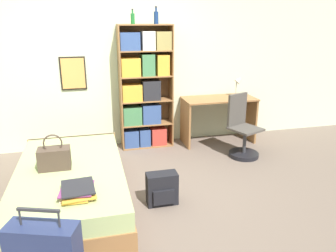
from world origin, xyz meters
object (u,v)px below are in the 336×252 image
object	(u,v)px
bookcase	(144,89)
bottle_green	(133,18)
desk_lamp	(238,83)
desk_chair	(242,136)
bottle_brown	(156,17)
desk	(219,112)
backpack	(162,189)
book_stack_on_bed	(77,191)
handbag	(54,158)
bed	(71,185)

from	to	relation	value
bookcase	bottle_green	size ratio (longest dim) A/B	9.11
desk_lamp	desk_chair	bearing A→B (deg)	-107.36
bottle_brown	bookcase	bearing A→B (deg)	174.01
desk	desk_lamp	bearing A→B (deg)	7.93
bookcase	bottle_brown	xyz separation A→B (m)	(0.20, -0.02, 1.05)
desk_chair	bookcase	bearing A→B (deg)	150.80
desk	backpack	size ratio (longest dim) A/B	3.22
book_stack_on_bed	backpack	size ratio (longest dim) A/B	1.07
handbag	desk_lamp	bearing A→B (deg)	27.53
bottle_brown	backpack	bearing A→B (deg)	-100.41
handbag	desk	xyz separation A→B (m)	(2.45, 1.41, -0.03)
bed	bottle_green	world-z (taller)	bottle_green
book_stack_on_bed	bookcase	world-z (taller)	bookcase
desk_chair	backpack	world-z (taller)	desk_chair
bed	desk	xyz separation A→B (m)	(2.31, 1.41, 0.31)
bed	desk_lamp	bearing A→B (deg)	28.83
backpack	bed	bearing A→B (deg)	164.36
bed	book_stack_on_bed	xyz separation A→B (m)	(0.10, -0.64, 0.26)
bookcase	desk_lamp	world-z (taller)	bookcase
book_stack_on_bed	bottle_brown	xyz separation A→B (m)	(1.20, 2.14, 1.52)
book_stack_on_bed	desk	xyz separation A→B (m)	(2.21, 2.05, 0.05)
bed	bottle_brown	xyz separation A→B (m)	(1.30, 1.50, 1.78)
bottle_green	desk_lamp	xyz separation A→B (m)	(1.69, -0.05, -1.00)
bottle_green	desk	distance (m)	1.99
bottle_brown	backpack	distance (m)	2.55
handbag	bottle_brown	size ratio (longest dim) A/B	1.58
bed	bottle_green	size ratio (longest dim) A/B	10.06
handbag	desk	bearing A→B (deg)	29.88
bed	backpack	world-z (taller)	bed
desk	handbag	bearing A→B (deg)	-150.12
handbag	bottle_green	distance (m)	2.34
handbag	desk_chair	xyz separation A→B (m)	(2.58, 0.77, -0.25)
bottle_green	bookcase	bearing A→B (deg)	3.74
desk_chair	handbag	bearing A→B (deg)	-163.37
desk	backpack	xyz separation A→B (m)	(-1.34, -1.68, -0.34)
bookcase	bottle_brown	world-z (taller)	bottle_brown
desk	desk_lamp	xyz separation A→B (m)	(0.34, 0.05, 0.45)
bottle_brown	desk_chair	bearing A→B (deg)	-32.49
handbag	desk	world-z (taller)	handbag
bottle_brown	bed	bearing A→B (deg)	-130.91
bed	bookcase	xyz separation A→B (m)	(1.10, 1.52, 0.72)
bookcase	handbag	bearing A→B (deg)	-129.42
bookcase	desk_lamp	size ratio (longest dim) A/B	5.45
handbag	desk_chair	distance (m)	2.70
book_stack_on_bed	bookcase	size ratio (longest dim) A/B	0.21
desk_chair	backpack	distance (m)	1.80
bed	handbag	bearing A→B (deg)	178.85
bed	desk_chair	xyz separation A→B (m)	(2.44, 0.77, 0.09)
desk_chair	backpack	xyz separation A→B (m)	(-1.46, -1.05, -0.12)
desk_lamp	desk_chair	distance (m)	0.98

